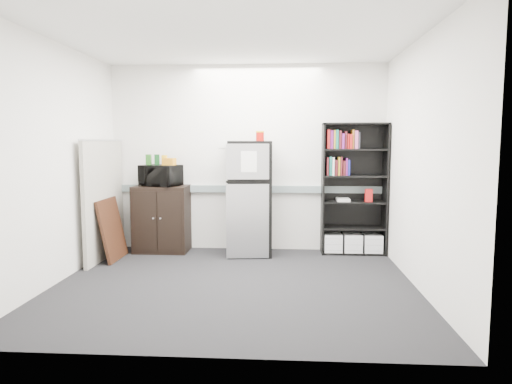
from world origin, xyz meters
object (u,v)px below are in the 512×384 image
(cabinet, at_px, (162,219))
(refrigerator, at_px, (249,198))
(microwave, at_px, (160,175))
(cubicle_partition, at_px, (104,199))
(bookshelf, at_px, (354,190))

(cabinet, bearing_deg, refrigerator, -3.57)
(cabinet, distance_m, refrigerator, 1.32)
(microwave, bearing_deg, cubicle_partition, -129.29)
(microwave, bearing_deg, refrigerator, 16.90)
(cubicle_partition, height_order, refrigerator, cubicle_partition)
(cubicle_partition, xyz_separation_m, refrigerator, (1.96, 0.34, -0.01))
(bookshelf, bearing_deg, cabinet, -178.66)
(bookshelf, height_order, cubicle_partition, bookshelf)
(bookshelf, bearing_deg, refrigerator, -174.39)
(bookshelf, relative_size, microwave, 3.42)
(bookshelf, relative_size, cubicle_partition, 1.14)
(cabinet, bearing_deg, cubicle_partition, -148.07)
(cubicle_partition, distance_m, cabinet, 0.86)
(bookshelf, distance_m, refrigerator, 1.48)
(microwave, bearing_deg, bookshelf, 21.44)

